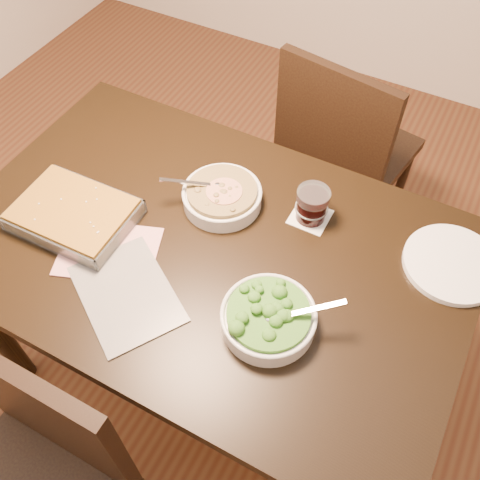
# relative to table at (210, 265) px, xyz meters

# --- Properties ---
(ground) EXTENTS (4.00, 4.00, 0.00)m
(ground) POSITION_rel_table_xyz_m (0.00, 0.00, -0.65)
(ground) COLOR #4E2716
(ground) RESTS_ON ground
(table) EXTENTS (1.40, 0.90, 0.75)m
(table) POSITION_rel_table_xyz_m (0.00, 0.00, 0.00)
(table) COLOR black
(table) RESTS_ON ground
(magazine_a) EXTENTS (0.31, 0.27, 0.01)m
(magazine_a) POSITION_rel_table_xyz_m (-0.22, -0.14, 0.10)
(magazine_a) COLOR #B6344B
(magazine_a) RESTS_ON table
(magazine_b) EXTENTS (0.37, 0.34, 0.01)m
(magazine_b) POSITION_rel_table_xyz_m (-0.10, -0.23, 0.10)
(magazine_b) COLOR #23232A
(magazine_b) RESTS_ON table
(coaster) EXTENTS (0.10, 0.10, 0.00)m
(coaster) POSITION_rel_table_xyz_m (0.20, 0.22, 0.10)
(coaster) COLOR white
(coaster) RESTS_ON table
(stew_bowl) EXTENTS (0.23, 0.23, 0.09)m
(stew_bowl) POSITION_rel_table_xyz_m (-0.04, 0.15, 0.13)
(stew_bowl) COLOR silver
(stew_bowl) RESTS_ON table
(broccoli_bowl) EXTENTS (0.24, 0.23, 0.09)m
(broccoli_bowl) POSITION_rel_table_xyz_m (0.25, -0.14, 0.13)
(broccoli_bowl) COLOR silver
(broccoli_bowl) RESTS_ON table
(baking_dish) EXTENTS (0.33, 0.25, 0.06)m
(baking_dish) POSITION_rel_table_xyz_m (-0.37, -0.10, 0.12)
(baking_dish) COLOR silver
(baking_dish) RESTS_ON table
(wine_tumbler) EXTENTS (0.09, 0.09, 0.10)m
(wine_tumbler) POSITION_rel_table_xyz_m (0.20, 0.22, 0.15)
(wine_tumbler) COLOR black
(wine_tumbler) RESTS_ON coaster
(dinner_plate) EXTENTS (0.26, 0.26, 0.02)m
(dinner_plate) POSITION_rel_table_xyz_m (0.60, 0.24, 0.10)
(dinner_plate) COLOR white
(dinner_plate) RESTS_ON table
(chair_far) EXTENTS (0.50, 0.50, 0.93)m
(chair_far) POSITION_rel_table_xyz_m (0.12, 0.78, -0.14)
(chair_far) COLOR black
(chair_far) RESTS_ON ground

